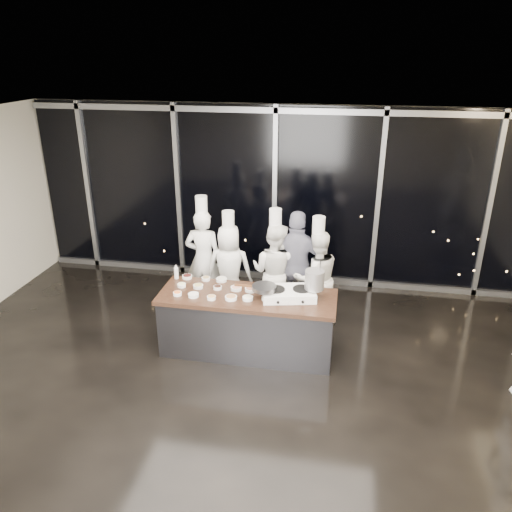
{
  "coord_description": "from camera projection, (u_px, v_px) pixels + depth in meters",
  "views": [
    {
      "loc": [
        1.25,
        -5.13,
        4.07
      ],
      "look_at": [
        0.07,
        1.2,
        1.37
      ],
      "focal_mm": 35.0,
      "sensor_mm": 36.0,
      "label": 1
    }
  ],
  "objects": [
    {
      "name": "chef_left",
      "position": [
        229.0,
        269.0,
        8.05
      ],
      "size": [
        0.78,
        0.55,
        1.74
      ],
      "rotation": [
        0.0,
        0.0,
        3.25
      ],
      "color": "white",
      "rests_on": "ground"
    },
    {
      "name": "stock_pot",
      "position": [
        315.0,
        280.0,
        6.73
      ],
      "size": [
        0.31,
        0.31,
        0.26
      ],
      "primitive_type": "cylinder",
      "rotation": [
        0.0,
        0.0,
        0.22
      ],
      "color": "#B4B4B6",
      "rests_on": "stove"
    },
    {
      "name": "prep_bowls",
      "position": [
        219.0,
        289.0,
        7.02
      ],
      "size": [
        1.42,
        0.72,
        0.05
      ],
      "color": "white",
      "rests_on": "demo_counter"
    },
    {
      "name": "chef_center",
      "position": [
        275.0,
        271.0,
        7.86
      ],
      "size": [
        0.91,
        0.79,
        1.83
      ],
      "rotation": [
        0.0,
        0.0,
        2.88
      ],
      "color": "white",
      "rests_on": "ground"
    },
    {
      "name": "guest",
      "position": [
        297.0,
        266.0,
        7.8
      ],
      "size": [
        1.07,
        0.48,
        1.8
      ],
      "rotation": [
        0.0,
        0.0,
        3.1
      ],
      "color": "#15183C",
      "rests_on": "ground"
    },
    {
      "name": "demo_counter",
      "position": [
        247.0,
        323.0,
        7.07
      ],
      "size": [
        2.46,
        0.86,
        0.9
      ],
      "color": "#3D3C42",
      "rests_on": "ground"
    },
    {
      "name": "stove",
      "position": [
        289.0,
        293.0,
        6.81
      ],
      "size": [
        0.79,
        0.58,
        0.14
      ],
      "rotation": [
        0.0,
        0.0,
        0.22
      ],
      "color": "white",
      "rests_on": "demo_counter"
    },
    {
      "name": "frying_pan",
      "position": [
        264.0,
        288.0,
        6.74
      ],
      "size": [
        0.6,
        0.4,
        0.06
      ],
      "rotation": [
        0.0,
        0.0,
        0.22
      ],
      "color": "slate",
      "rests_on": "stove"
    },
    {
      "name": "window_wall",
      "position": [
        275.0,
        197.0,
        8.93
      ],
      "size": [
        8.9,
        0.11,
        3.2
      ],
      "color": "black",
      "rests_on": "ground"
    },
    {
      "name": "chef_right",
      "position": [
        316.0,
        277.0,
        7.72
      ],
      "size": [
        0.92,
        0.84,
        1.76
      ],
      "rotation": [
        0.0,
        0.0,
        3.58
      ],
      "color": "white",
      "rests_on": "ground"
    },
    {
      "name": "room_shell",
      "position": [
        246.0,
        225.0,
        5.53
      ],
      "size": [
        9.02,
        7.02,
        3.21
      ],
      "color": "beige",
      "rests_on": "ground"
    },
    {
      "name": "ground",
      "position": [
        234.0,
        389.0,
        6.43
      ],
      "size": [
        9.0,
        9.0,
        0.0
      ],
      "primitive_type": "plane",
      "color": "black",
      "rests_on": "ground"
    },
    {
      "name": "chef_far_left",
      "position": [
        204.0,
        258.0,
        8.21
      ],
      "size": [
        0.62,
        0.41,
        1.92
      ],
      "rotation": [
        0.0,
        0.0,
        3.14
      ],
      "color": "white",
      "rests_on": "ground"
    },
    {
      "name": "squeeze_bottle",
      "position": [
        176.0,
        272.0,
        7.36
      ],
      "size": [
        0.06,
        0.06,
        0.23
      ],
      "color": "white",
      "rests_on": "demo_counter"
    }
  ]
}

